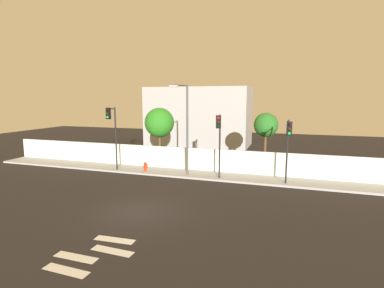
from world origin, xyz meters
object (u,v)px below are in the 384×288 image
(traffic_light_center, at_px, (288,139))
(street_lamp_curbside, at_px, (185,123))
(traffic_light_right, at_px, (112,125))
(fire_hydrant, at_px, (145,166))
(roadside_tree_leftmost, at_px, (159,123))
(roadside_tree_midleft, at_px, (266,125))
(traffic_light_left, at_px, (219,133))

(traffic_light_center, bearing_deg, street_lamp_curbside, 173.68)
(traffic_light_right, bearing_deg, fire_hydrant, 12.83)
(fire_hydrant, distance_m, roadside_tree_leftmost, 4.66)
(fire_hydrant, height_order, roadside_tree_leftmost, roadside_tree_leftmost)
(roadside_tree_leftmost, bearing_deg, roadside_tree_midleft, 0.00)
(street_lamp_curbside, bearing_deg, traffic_light_center, -6.32)
(roadside_tree_leftmost, relative_size, roadside_tree_midleft, 1.06)
(roadside_tree_midleft, bearing_deg, traffic_light_right, -161.71)
(street_lamp_curbside, relative_size, fire_hydrant, 9.12)
(traffic_light_right, relative_size, roadside_tree_midleft, 1.06)
(traffic_light_right, xyz_separation_m, roadside_tree_leftmost, (2.41, 3.89, -0.03))
(roadside_tree_leftmost, bearing_deg, traffic_light_center, -21.10)
(traffic_light_left, relative_size, street_lamp_curbside, 0.69)
(traffic_light_left, relative_size, traffic_light_right, 0.91)
(fire_hydrant, bearing_deg, traffic_light_left, -6.16)
(traffic_light_right, distance_m, roadside_tree_midleft, 12.38)
(roadside_tree_leftmost, bearing_deg, street_lamp_curbside, -43.08)
(traffic_light_center, bearing_deg, traffic_light_left, 176.18)
(fire_hydrant, bearing_deg, traffic_light_right, -167.17)
(roadside_tree_midleft, bearing_deg, street_lamp_curbside, -148.41)
(roadside_tree_midleft, bearing_deg, roadside_tree_leftmost, -180.00)
(traffic_light_center, distance_m, traffic_light_right, 13.54)
(traffic_light_center, relative_size, fire_hydrant, 5.90)
(traffic_light_left, relative_size, traffic_light_center, 1.06)
(traffic_light_right, bearing_deg, street_lamp_curbside, 3.90)
(traffic_light_left, height_order, roadside_tree_midleft, roadside_tree_midleft)
(street_lamp_curbside, relative_size, roadside_tree_leftmost, 1.32)
(traffic_light_left, bearing_deg, traffic_light_right, 179.42)
(street_lamp_curbside, height_order, fire_hydrant, street_lamp_curbside)
(traffic_light_right, distance_m, roadside_tree_leftmost, 4.57)
(street_lamp_curbside, bearing_deg, roadside_tree_leftmost, 136.92)
(traffic_light_right, relative_size, street_lamp_curbside, 0.75)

